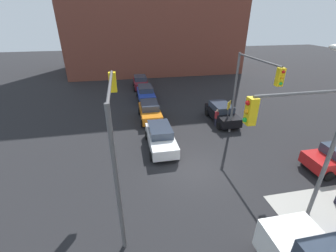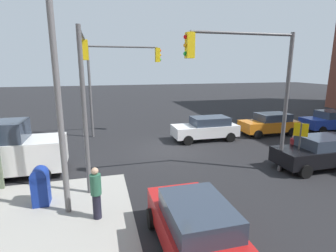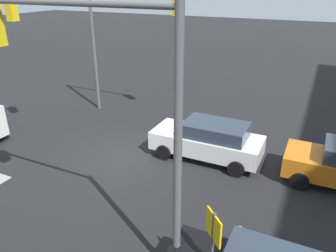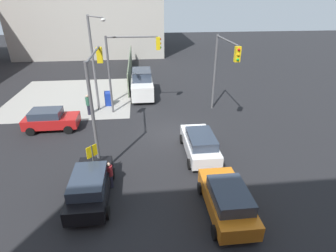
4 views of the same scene
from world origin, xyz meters
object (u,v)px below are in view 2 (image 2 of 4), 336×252
traffic_signal_nw_corner (251,76)px  sedan_black (320,152)px  hatchback_blue (330,120)px  hatchback_red (194,225)px  traffic_signal_ne_corner (84,77)px  street_lamp_corner (67,77)px  coupe_white (206,128)px  van_white_delivery (0,150)px  traffic_signal_se_corner (118,72)px  pedestrian_waiting (293,149)px  hatchback_orange (269,124)px  mailbox_blue (40,185)px  pedestrian_crossing (96,192)px

traffic_signal_nw_corner → sedan_black: size_ratio=1.48×
hatchback_blue → hatchback_red: size_ratio=1.09×
traffic_signal_ne_corner → street_lamp_corner: size_ratio=0.81×
traffic_signal_nw_corner → hatchback_blue: 13.35m
coupe_white → hatchback_red: size_ratio=1.13×
sedan_black → coupe_white: same height
street_lamp_corner → van_white_delivery: street_lamp_corner is taller
hatchback_blue → van_white_delivery: bearing=8.7°
traffic_signal_se_corner → pedestrian_waiting: bearing=135.0°
street_lamp_corner → traffic_signal_ne_corner: bearing=-98.2°
traffic_signal_se_corner → street_lamp_corner: size_ratio=0.81×
traffic_signal_ne_corner → hatchback_orange: bearing=-160.2°
sedan_black → coupe_white: (3.48, -6.31, 0.00)m
sedan_black → hatchback_red: bearing=27.2°
pedestrian_waiting → coupe_white: bearing=118.8°
traffic_signal_nw_corner → mailbox_blue: bearing=3.3°
traffic_signal_nw_corner → sedan_black: (-4.11, 0.16, -3.77)m
mailbox_blue → hatchback_red: 6.02m
sedan_black → hatchback_blue: 9.51m
street_lamp_corner → pedestrian_waiting: bearing=-170.5°
hatchback_orange → pedestrian_crossing: 15.05m
sedan_black → hatchback_orange: same height
van_white_delivery → traffic_signal_ne_corner: bearing=165.4°
coupe_white → mailbox_blue: bearing=35.3°
traffic_signal_se_corner → coupe_white: bearing=153.3°
van_white_delivery → hatchback_orange: bearing=-167.9°
mailbox_blue → sedan_black: size_ratio=0.32×
hatchback_blue → pedestrian_crossing: bearing=24.3°
street_lamp_corner → hatchback_orange: 15.66m
traffic_signal_nw_corner → sedan_black: 5.58m
traffic_signal_ne_corner → hatchback_orange: traffic_signal_ne_corner is taller
traffic_signal_nw_corner → pedestrian_waiting: traffic_signal_nw_corner is taller
hatchback_red → pedestrian_waiting: (-7.44, -5.12, -0.04)m
hatchback_red → pedestrian_waiting: bearing=-145.4°
sedan_black → pedestrian_crossing: (10.86, 1.84, 0.11)m
street_lamp_corner → sedan_black: (-11.55, -0.92, -3.86)m
traffic_signal_se_corner → traffic_signal_ne_corner: same height
coupe_white → hatchback_orange: 5.18m
traffic_signal_ne_corner → hatchback_blue: size_ratio=1.50×
sedan_black → van_white_delivery: size_ratio=0.82×
hatchback_blue → hatchback_red: 18.70m
traffic_signal_nw_corner → coupe_white: (-0.63, -6.15, -3.77)m
mailbox_blue → hatchback_orange: size_ratio=0.34×
coupe_white → van_white_delivery: size_ratio=0.83×
van_white_delivery → hatchback_blue: bearing=-171.3°
street_lamp_corner → van_white_delivery: (3.56, -3.79, -3.42)m
pedestrian_crossing → pedestrian_waiting: 10.36m
traffic_signal_nw_corner → hatchback_red: bearing=46.6°
mailbox_blue → hatchback_blue: 21.07m
van_white_delivery → pedestrian_crossing: size_ratio=2.97×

